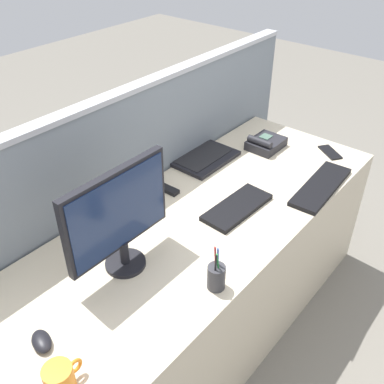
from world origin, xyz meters
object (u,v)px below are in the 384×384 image
object	(u,v)px
desktop_monitor	(118,215)
keyboard_main	(237,207)
laptop	(196,147)
keyboard_spare	(321,186)
cell_phone_black_slab	(330,152)
computer_mouse_right_hand	(42,341)
desk_phone	(265,143)
tv_remote	(164,187)
coffee_mug	(60,379)
pen_cup	(216,276)

from	to	relation	value
desktop_monitor	keyboard_main	bearing A→B (deg)	-13.45
laptop	keyboard_spare	bearing A→B (deg)	-77.38
laptop	cell_phone_black_slab	world-z (taller)	laptop
keyboard_main	keyboard_spare	distance (m)	0.46
computer_mouse_right_hand	cell_phone_black_slab	distance (m)	1.78
desk_phone	keyboard_spare	distance (m)	0.46
keyboard_spare	keyboard_main	bearing A→B (deg)	148.05
keyboard_main	tv_remote	world-z (taller)	keyboard_main
laptop	keyboard_main	xyz separation A→B (m)	(-0.25, -0.45, -0.05)
cell_phone_black_slab	tv_remote	xyz separation A→B (m)	(-0.86, 0.47, 0.01)
laptop	keyboard_main	distance (m)	0.52
desktop_monitor	coffee_mug	bearing A→B (deg)	-152.85
laptop	pen_cup	world-z (taller)	laptop
desktop_monitor	desk_phone	distance (m)	1.18
computer_mouse_right_hand	tv_remote	bearing A→B (deg)	35.43
laptop	computer_mouse_right_hand	bearing A→B (deg)	-163.06
laptop	cell_phone_black_slab	size ratio (longest dim) A/B	2.25
desktop_monitor	keyboard_main	distance (m)	0.64
cell_phone_black_slab	tv_remote	world-z (taller)	tv_remote
desktop_monitor	keyboard_spare	size ratio (longest dim) A/B	1.02
coffee_mug	desktop_monitor	bearing A→B (deg)	27.15
keyboard_main	cell_phone_black_slab	xyz separation A→B (m)	(0.76, -0.10, -0.01)
pen_cup	coffee_mug	size ratio (longest dim) A/B	1.40
desk_phone	coffee_mug	distance (m)	1.67
keyboard_spare	computer_mouse_right_hand	distance (m)	1.44
laptop	desk_phone	world-z (taller)	laptop
desk_phone	computer_mouse_right_hand	world-z (taller)	desk_phone
desktop_monitor	laptop	world-z (taller)	desktop_monitor
desk_phone	computer_mouse_right_hand	xyz separation A→B (m)	(-1.58, -0.14, -0.01)
cell_phone_black_slab	desktop_monitor	bearing A→B (deg)	-155.47
keyboard_main	desk_phone	bearing A→B (deg)	22.41
desktop_monitor	computer_mouse_right_hand	world-z (taller)	desktop_monitor
keyboard_main	keyboard_spare	bearing A→B (deg)	-26.02
desktop_monitor	tv_remote	xyz separation A→B (m)	(0.48, 0.23, -0.23)
computer_mouse_right_hand	pen_cup	size ratio (longest dim) A/B	0.56
desk_phone	keyboard_spare	bearing A→B (deg)	-111.84
keyboard_spare	desk_phone	bearing A→B (deg)	64.72
pen_cup	cell_phone_black_slab	size ratio (longest dim) A/B	1.15
keyboard_main	computer_mouse_right_hand	xyz separation A→B (m)	(-1.01, 0.07, 0.01)
laptop	coffee_mug	distance (m)	1.43
computer_mouse_right_hand	cell_phone_black_slab	world-z (taller)	computer_mouse_right_hand
laptop	keyboard_main	world-z (taller)	laptop
keyboard_main	keyboard_spare	world-z (taller)	same
keyboard_main	keyboard_spare	xyz separation A→B (m)	(0.40, -0.22, 0.00)
pen_cup	tv_remote	bearing A→B (deg)	59.28
keyboard_spare	cell_phone_black_slab	size ratio (longest dim) A/B	2.95
cell_phone_black_slab	desk_phone	bearing A→B (deg)	155.24
desk_phone	keyboard_main	bearing A→B (deg)	-160.07
keyboard_spare	computer_mouse_right_hand	size ratio (longest dim) A/B	4.60
desk_phone	tv_remote	size ratio (longest dim) A/B	1.22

